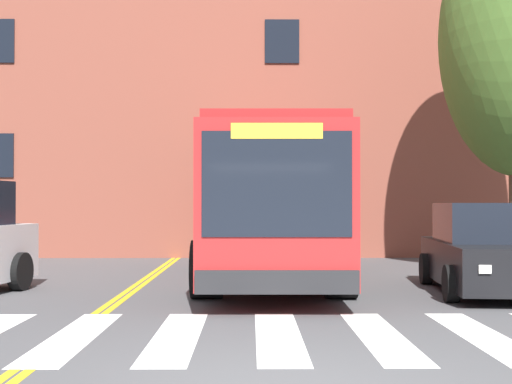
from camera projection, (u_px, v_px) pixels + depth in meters
The scene contains 6 objects.
crosswalk at pixel (279, 336), 9.26m from camera, with size 16.51×3.77×0.01m.
lane_line_yellow_inner at pixel (176, 257), 23.23m from camera, with size 0.12×36.00×0.01m, color gold.
lane_line_yellow_outer at pixel (181, 257), 23.23m from camera, with size 0.12×36.00×0.01m, color gold.
city_bus at pixel (270, 203), 16.40m from camera, with size 3.06×11.33×3.21m.
car_black_far_lane at pixel (484, 252), 13.80m from camera, with size 2.34×4.75×1.74m.
building_facade at pixel (156, 75), 26.50m from camera, with size 34.10×7.68×13.06m.
Camera 1 is at (-0.34, -6.51, 1.72)m, focal length 50.00 mm.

